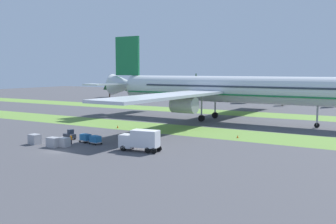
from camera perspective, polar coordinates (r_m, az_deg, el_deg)
The scene contains 16 objects.
ground_plane at distance 68.15m, azimuth -15.65°, elevation -5.49°, with size 400.00×400.00×0.00m, color #47474C.
grass_strip_near at distance 92.07m, azimuth -1.50°, elevation -2.30°, with size 320.00×13.71×0.01m, color olive.
grass_strip_far at distance 126.91m, azimuth 8.03°, elevation -0.06°, with size 320.00×13.71×0.01m, color olive.
airliner at distance 105.87m, azimuth 7.01°, elevation 3.34°, with size 71.72×87.87×23.58m.
baggage_tug at distance 79.10m, azimuth -14.03°, elevation -3.27°, with size 2.80×1.76×1.97m.
cargo_dolly_lead at distance 75.05m, azimuth -11.85°, elevation -3.63°, with size 2.44×1.88×1.55m.
cargo_dolly_second at distance 72.78m, azimuth -10.48°, elevation -3.90°, with size 2.44×1.88×1.55m.
catering_truck at distance 65.51m, azimuth -4.04°, elevation -4.00°, with size 7.22×3.30×3.58m.
ground_crew_marshaller at distance 73.72m, azimuth -13.87°, elevation -3.83°, with size 0.56×0.36×1.74m.
ground_crew_loader at distance 67.77m, azimuth -5.10°, elevation -4.54°, with size 0.36×0.54×1.74m.
uld_container_0 at distance 75.80m, azimuth -18.74°, elevation -3.75°, with size 2.00×1.60×1.79m, color #A3A3A8.
uld_container_1 at distance 71.84m, azimuth -14.90°, elevation -4.24°, with size 2.00×1.60×1.59m, color #A3A3A8.
uld_container_2 at distance 72.02m, azimuth -16.27°, elevation -4.21°, with size 2.00×1.60×1.68m, color #A3A3A8.
taxiway_marker_0 at distance 92.49m, azimuth -7.30°, elevation -2.10°, with size 0.44×0.44×0.68m, color orange.
taxiway_marker_1 at distance 79.56m, azimuth 10.04°, elevation -3.52°, with size 0.44×0.44×0.56m, color orange.
distant_tree_line at distance 161.29m, azimuth 12.04°, elevation 3.63°, with size 160.43×11.04×12.35m.
Camera 1 is at (48.56, -45.92, 13.36)m, focal length 42.12 mm.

